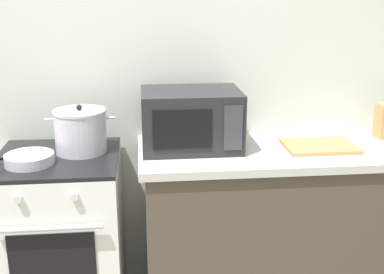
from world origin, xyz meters
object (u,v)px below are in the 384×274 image
at_px(frying_pan, 28,159).
at_px(microwave, 191,119).
at_px(stove, 63,241).
at_px(cutting_board, 319,146).
at_px(stock_pot, 81,131).

relative_size(frying_pan, microwave, 0.86).
height_order(stove, cutting_board, cutting_board).
height_order(stove, microwave, microwave).
distance_m(frying_pan, cutting_board, 1.45).
bearing_deg(cutting_board, stove, -179.95).
xyz_separation_m(stock_pot, microwave, (0.56, 0.01, 0.04)).
distance_m(stock_pot, frying_pan, 0.29).
bearing_deg(stove, cutting_board, 0.05).
xyz_separation_m(stove, stock_pot, (0.12, 0.07, 0.57)).
xyz_separation_m(stove, microwave, (0.67, 0.08, 0.61)).
bearing_deg(frying_pan, stove, 39.64).
bearing_deg(stock_pot, frying_pan, -144.91).
xyz_separation_m(stove, cutting_board, (1.33, 0.00, 0.47)).
bearing_deg(cutting_board, frying_pan, -176.23).
height_order(stock_pot, microwave, microwave).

